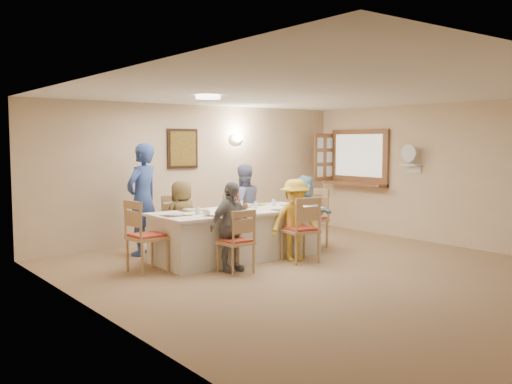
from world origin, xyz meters
TOP-DOWN VIEW (x-y plane):
  - ground at (0.00, 0.00)m, footprint 7.00×7.00m
  - room_walls at (0.00, 0.00)m, footprint 7.00×7.00m
  - wall_picture at (-0.30, 3.46)m, footprint 0.62×0.05m
  - wall_sconce at (0.90, 3.44)m, footprint 0.26×0.09m
  - ceiling_light at (-1.00, 1.50)m, footprint 0.36×0.36m
  - serving_hatch at (3.21, 2.40)m, footprint 0.06×1.50m
  - hatch_sill at (3.09, 2.40)m, footprint 0.30×1.50m
  - shutter_door at (2.95, 3.16)m, footprint 0.55×0.04m
  - fan_shelf at (3.13, 1.05)m, footprint 0.22×0.36m
  - desk_fan at (3.10, 1.05)m, footprint 0.30×0.30m
  - dining_table at (-0.39, 1.63)m, footprint 2.71×1.15m
  - chair_back_left at (-0.99, 2.43)m, footprint 0.52×0.52m
  - chair_back_right at (0.21, 2.43)m, footprint 0.48×0.48m
  - chair_front_left at (-0.99, 0.83)m, footprint 0.44×0.44m
  - chair_front_right at (0.21, 0.83)m, footprint 0.55×0.55m
  - chair_left_end at (-1.94, 1.63)m, footprint 0.53×0.53m
  - chair_right_end at (1.16, 1.63)m, footprint 0.49×0.49m
  - diner_back_left at (-0.99, 2.31)m, footprint 0.68×0.52m
  - diner_back_right at (0.21, 2.31)m, footprint 0.92×0.82m
  - diner_front_left at (-0.99, 0.95)m, footprint 0.85×0.56m
  - diner_front_right at (0.21, 0.95)m, footprint 1.00×0.80m
  - diner_right_end at (1.03, 1.63)m, footprint 1.31×0.81m
  - caregiver at (-1.44, 2.78)m, footprint 0.98×0.92m
  - placemat_fl at (-0.99, 1.21)m, footprint 0.34×0.25m
  - plate_fl at (-0.99, 1.21)m, footprint 0.25×0.25m
  - napkin_fl at (-0.81, 1.16)m, footprint 0.14×0.14m
  - placemat_fr at (0.21, 1.21)m, footprint 0.36×0.27m
  - plate_fr at (0.21, 1.21)m, footprint 0.22×0.22m
  - napkin_fr at (0.39, 1.16)m, footprint 0.14×0.14m
  - placemat_bl at (-0.99, 2.05)m, footprint 0.38×0.28m
  - plate_bl at (-0.99, 2.05)m, footprint 0.24×0.24m
  - napkin_bl at (-0.81, 2.00)m, footprint 0.14×0.14m
  - placemat_br at (0.21, 2.05)m, footprint 0.38×0.28m
  - plate_br at (0.21, 2.05)m, footprint 0.24×0.24m
  - napkin_br at (0.39, 2.00)m, footprint 0.15×0.15m
  - placemat_le at (-1.49, 1.63)m, footprint 0.38×0.28m
  - plate_le at (-1.49, 1.63)m, footprint 0.23×0.23m
  - napkin_le at (-1.31, 1.58)m, footprint 0.13×0.13m
  - placemat_re at (0.73, 1.63)m, footprint 0.32×0.24m
  - plate_re at (0.73, 1.63)m, footprint 0.26×0.26m
  - napkin_re at (0.91, 1.58)m, footprint 0.13×0.13m
  - teacup_a at (-1.16, 1.30)m, footprint 0.16×0.16m
  - teacup_b at (0.02, 2.11)m, footprint 0.14×0.14m
  - bowl_a at (-0.60, 1.38)m, footprint 0.25×0.25m
  - bowl_b at (-0.05, 1.84)m, footprint 0.21×0.21m
  - condiment_ketchup at (-0.42, 1.61)m, footprint 0.13×0.13m
  - condiment_brown at (-0.33, 1.69)m, footprint 0.12×0.12m
  - condiment_malt at (-0.25, 1.63)m, footprint 0.16×0.16m
  - drinking_glass at (-0.54, 1.68)m, footprint 0.06×0.06m

SIDE VIEW (x-z plane):
  - ground at x=0.00m, z-range 0.00..0.00m
  - dining_table at x=-0.39m, z-range 0.00..0.76m
  - chair_front_left at x=-0.99m, z-range 0.00..0.90m
  - chair_back_right at x=0.21m, z-range 0.00..0.93m
  - chair_back_left at x=-0.99m, z-range 0.00..0.96m
  - chair_front_right at x=0.21m, z-range 0.00..1.01m
  - chair_right_end at x=1.16m, z-range 0.00..1.02m
  - chair_left_end at x=-1.94m, z-range 0.00..1.03m
  - diner_back_left at x=-0.99m, z-range 0.00..1.22m
  - diner_front_right at x=0.21m, z-range 0.00..1.26m
  - diner_right_end at x=1.03m, z-range 0.00..1.26m
  - diner_front_left at x=-0.99m, z-range 0.00..1.27m
  - diner_back_right at x=0.21m, z-range 0.00..1.44m
  - placemat_fl at x=-0.99m, z-range 0.76..0.77m
  - placemat_fr at x=0.21m, z-range 0.76..0.77m
  - placemat_bl at x=-0.99m, z-range 0.76..0.77m
  - placemat_br at x=0.21m, z-range 0.76..0.77m
  - placemat_le at x=-1.49m, z-range 0.76..0.77m
  - placemat_re at x=0.73m, z-range 0.76..0.77m
  - napkin_fl at x=-0.81m, z-range 0.77..0.77m
  - napkin_fr at x=0.39m, z-range 0.77..0.77m
  - napkin_bl at x=-0.81m, z-range 0.77..0.77m
  - napkin_br at x=0.39m, z-range 0.77..0.77m
  - napkin_le at x=-1.31m, z-range 0.77..0.77m
  - napkin_re at x=0.91m, z-range 0.77..0.77m
  - plate_fl at x=-0.99m, z-range 0.77..0.78m
  - plate_fr at x=0.21m, z-range 0.77..0.78m
  - plate_bl at x=-0.99m, z-range 0.77..0.78m
  - plate_br at x=0.21m, z-range 0.77..0.78m
  - plate_le at x=-1.49m, z-range 0.77..0.78m
  - plate_re at x=0.73m, z-range 0.76..0.78m
  - bowl_a at x=-0.60m, z-range 0.76..0.81m
  - bowl_b at x=-0.05m, z-range 0.76..0.82m
  - teacup_b at x=0.02m, z-range 0.76..0.84m
  - teacup_a at x=-1.16m, z-range 0.76..0.85m
  - drinking_glass at x=-0.54m, z-range 0.77..0.86m
  - condiment_malt at x=-0.25m, z-range 0.76..0.90m
  - condiment_brown at x=-0.33m, z-range 0.76..0.98m
  - condiment_ketchup at x=-0.42m, z-range 0.76..1.02m
  - caregiver at x=-1.44m, z-range 0.00..1.80m
  - hatch_sill at x=3.09m, z-range 0.95..1.00m
  - fan_shelf at x=3.13m, z-range 1.39..1.41m
  - serving_hatch at x=3.21m, z-range 0.92..2.08m
  - shutter_door at x=2.95m, z-range 1.00..2.00m
  - room_walls at x=0.00m, z-range -1.99..5.01m
  - desk_fan at x=3.10m, z-range 1.41..1.69m
  - wall_picture at x=-0.30m, z-range 1.34..2.06m
  - wall_sconce at x=0.90m, z-range 1.81..1.99m
  - ceiling_light at x=-1.00m, z-range 2.45..2.50m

